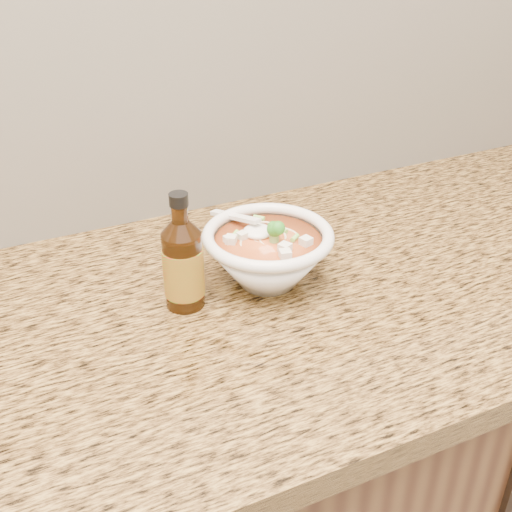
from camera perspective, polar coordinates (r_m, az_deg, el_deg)
name	(u,v)px	position (r m, az deg, el deg)	size (l,w,h in m)	color
counter_slab	(91,349)	(0.93, -14.46, -7.99)	(4.00, 0.68, 0.04)	olive
soup_bowl	(268,256)	(0.98, 1.06, 0.03)	(0.20, 0.22, 0.11)	white
hot_sauce_bottle	(183,265)	(0.92, -6.50, -0.79)	(0.07, 0.07, 0.18)	#391D07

